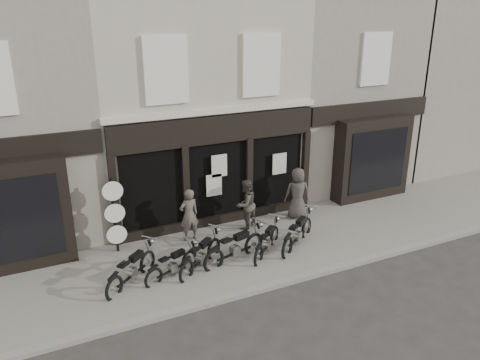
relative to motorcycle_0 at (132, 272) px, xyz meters
name	(u,v)px	position (x,y,z in m)	size (l,w,h in m)	color
ground_plane	(258,265)	(3.58, -0.51, -0.41)	(90.00, 90.00, 0.00)	#2D2B28
pavement	(244,250)	(3.58, 0.39, -0.35)	(30.00, 4.20, 0.12)	slate
kerb	(279,284)	(3.58, -1.76, -0.34)	(30.00, 0.25, 0.13)	gray
central_building	(185,96)	(3.58, 5.44, 3.67)	(7.30, 6.22, 8.34)	#B3AB99
neighbour_right	(326,86)	(9.93, 5.39, 3.63)	(5.60, 6.73, 8.34)	gray
filler_right	(459,74)	(18.08, 5.49, 3.69)	(11.00, 6.00, 8.20)	gray
motorcycle_0	(132,272)	(0.00, 0.00, 0.00)	(1.79, 1.59, 1.03)	black
motorcycle_1	(173,267)	(1.10, -0.14, -0.05)	(1.80, 1.00, 0.92)	black
motorcycle_2	(201,257)	(1.97, -0.06, 0.00)	(1.84, 1.49, 1.02)	black
motorcycle_3	(235,250)	(3.03, -0.11, 0.02)	(2.22, 0.93, 1.09)	black
motorcycle_4	(267,244)	(4.10, -0.11, -0.02)	(1.68, 1.54, 0.98)	black
motorcycle_5	(298,235)	(5.19, -0.11, 0.03)	(1.98, 1.56, 1.09)	black
man_left	(189,215)	(2.25, 1.65, 0.58)	(0.63, 0.42, 1.74)	#4A463D
man_centre	(246,204)	(4.26, 1.69, 0.57)	(0.83, 0.65, 1.71)	#3F3A33
man_right	(297,193)	(6.28, 1.67, 0.62)	(0.89, 0.58, 1.83)	#3A3430
advert_sign_post	(115,219)	(0.00, 1.86, 0.80)	(0.61, 0.39, 2.49)	black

